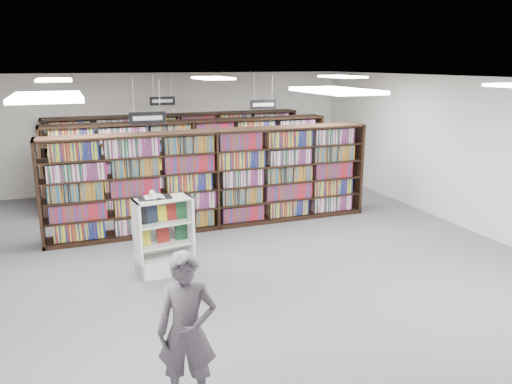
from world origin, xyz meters
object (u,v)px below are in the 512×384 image
object	(u,v)px
bookshelf_row_near	(215,179)
endcap_display	(164,247)
open_book	(154,196)
shopper	(187,331)

from	to	relation	value
bookshelf_row_near	endcap_display	size ratio (longest dim) A/B	5.35
open_book	shopper	bearing A→B (deg)	-94.47
bookshelf_row_near	endcap_display	world-z (taller)	bookshelf_row_near
endcap_display	shopper	size ratio (longest dim) A/B	0.78
endcap_display	open_book	size ratio (longest dim) A/B	2.40
bookshelf_row_near	open_book	bearing A→B (deg)	-128.68
endcap_display	open_book	world-z (taller)	open_book
bookshelf_row_near	shopper	bearing A→B (deg)	-108.96
endcap_display	open_book	bearing A→B (deg)	156.80
open_book	shopper	xyz separation A→B (m)	(-0.29, -3.52, -0.50)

